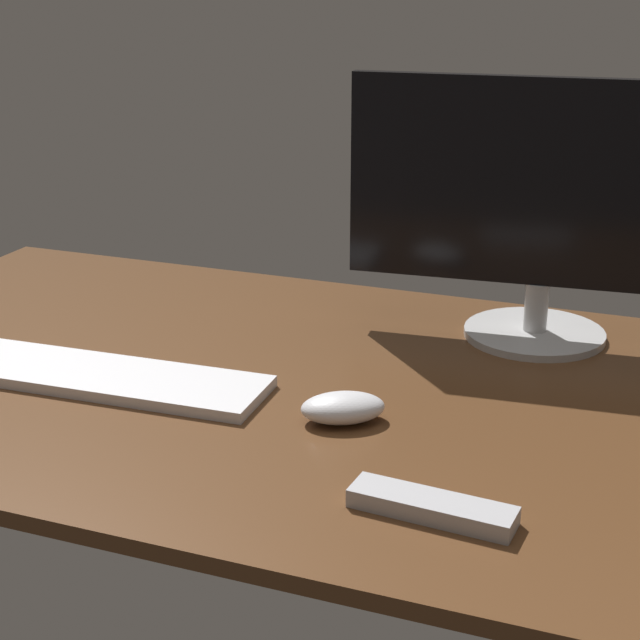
{
  "coord_description": "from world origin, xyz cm",
  "views": [
    {
      "loc": [
        51.48,
        -115.27,
        55.9
      ],
      "look_at": [
        4.5,
        7.82,
        8.0
      ],
      "focal_mm": 56.81,
      "sensor_mm": 36.0,
      "label": 1
    }
  ],
  "objects_px": {
    "keyboard": "(107,377)",
    "computer_mouse": "(343,408)",
    "tv_remote": "(432,507)",
    "monitor": "(544,205)"
  },
  "relations": [
    {
      "from": "computer_mouse",
      "to": "tv_remote",
      "type": "relative_size",
      "value": 0.6
    },
    {
      "from": "monitor",
      "to": "tv_remote",
      "type": "bearing_deg",
      "value": -96.07
    },
    {
      "from": "tv_remote",
      "to": "computer_mouse",
      "type": "bearing_deg",
      "value": 136.55
    },
    {
      "from": "keyboard",
      "to": "computer_mouse",
      "type": "xyz_separation_m",
      "value": [
        0.33,
        0.0,
        0.01
      ]
    },
    {
      "from": "keyboard",
      "to": "tv_remote",
      "type": "relative_size",
      "value": 2.54
    },
    {
      "from": "keyboard",
      "to": "tv_remote",
      "type": "xyz_separation_m",
      "value": [
        0.49,
        -0.17,
        0.0
      ]
    },
    {
      "from": "computer_mouse",
      "to": "tv_remote",
      "type": "xyz_separation_m",
      "value": [
        0.16,
        -0.18,
        -0.01
      ]
    },
    {
      "from": "monitor",
      "to": "keyboard",
      "type": "xyz_separation_m",
      "value": [
        -0.5,
        -0.38,
        -0.19
      ]
    },
    {
      "from": "monitor",
      "to": "tv_remote",
      "type": "distance_m",
      "value": 0.58
    },
    {
      "from": "keyboard",
      "to": "tv_remote",
      "type": "height_order",
      "value": "tv_remote"
    }
  ]
}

